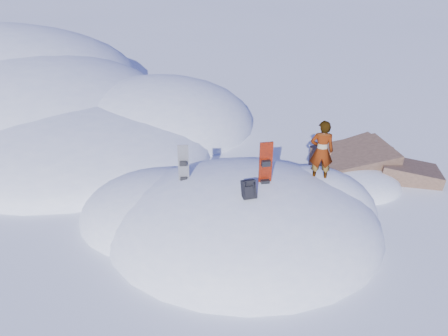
{
  "coord_description": "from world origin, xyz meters",
  "views": [
    {
      "loc": [
        -0.3,
        -9.32,
        6.48
      ],
      "look_at": [
        -0.53,
        0.3,
        1.62
      ],
      "focal_mm": 35.0,
      "sensor_mm": 36.0,
      "label": 1
    }
  ],
  "objects_px": {
    "snowboard_dark": "(184,172)",
    "person": "(322,151)",
    "backpack": "(249,190)",
    "snowboard_red": "(265,174)"
  },
  "relations": [
    {
      "from": "snowboard_red",
      "to": "person",
      "type": "bearing_deg",
      "value": 15.65
    },
    {
      "from": "snowboard_red",
      "to": "snowboard_dark",
      "type": "height_order",
      "value": "snowboard_red"
    },
    {
      "from": "snowboard_dark",
      "to": "backpack",
      "type": "distance_m",
      "value": 1.9
    },
    {
      "from": "backpack",
      "to": "person",
      "type": "height_order",
      "value": "person"
    },
    {
      "from": "snowboard_red",
      "to": "snowboard_dark",
      "type": "xyz_separation_m",
      "value": [
        -1.99,
        0.39,
        -0.17
      ]
    },
    {
      "from": "backpack",
      "to": "person",
      "type": "relative_size",
      "value": 0.31
    },
    {
      "from": "person",
      "to": "backpack",
      "type": "bearing_deg",
      "value": 42.12
    },
    {
      "from": "snowboard_dark",
      "to": "person",
      "type": "relative_size",
      "value": 0.88
    },
    {
      "from": "backpack",
      "to": "person",
      "type": "distance_m",
      "value": 2.36
    },
    {
      "from": "person",
      "to": "snowboard_red",
      "type": "bearing_deg",
      "value": 32.85
    }
  ]
}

